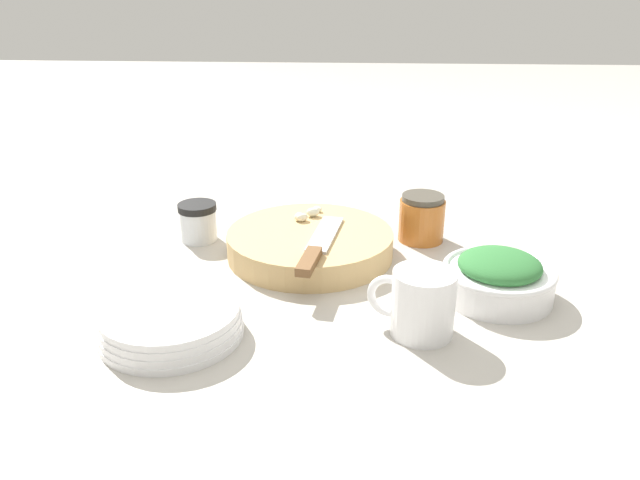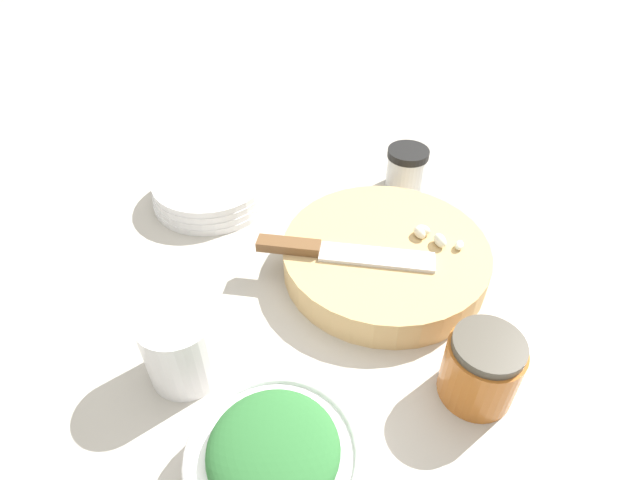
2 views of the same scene
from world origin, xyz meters
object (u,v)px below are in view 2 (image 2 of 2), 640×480
herb_bowl (272,459)px  plate_stack (210,189)px  spice_jar (405,168)px  cutting_board (383,257)px  chef_knife (331,251)px  honey_jar (479,368)px  garlic_cloves (430,236)px  coffee_mug (181,343)px

herb_bowl → plate_stack: bearing=16.4°
spice_jar → herb_bowl: bearing=159.1°
herb_bowl → spice_jar: 0.51m
herb_bowl → cutting_board: bearing=-24.7°
cutting_board → herb_bowl: bearing=155.3°
chef_knife → spice_jar: bearing=159.1°
herb_bowl → honey_jar: (0.09, -0.21, 0.01)m
spice_jar → plate_stack: spice_jar is taller
garlic_cloves → cutting_board: bearing=98.7°
chef_knife → plate_stack: chef_knife is taller
garlic_cloves → coffee_mug: bearing=119.8°
honey_jar → herb_bowl: bearing=113.6°
chef_knife → garlic_cloves: (0.03, -0.13, 0.00)m
herb_bowl → chef_knife: bearing=-12.7°
chef_knife → garlic_cloves: garlic_cloves is taller
herb_bowl → spice_jar: herb_bowl is taller
spice_jar → coffee_mug: 0.46m
cutting_board → chef_knife: 0.08m
cutting_board → coffee_mug: 0.28m
garlic_cloves → plate_stack: 0.35m
herb_bowl → plate_stack: size_ratio=0.86×
chef_knife → spice_jar: size_ratio=3.41×
coffee_mug → honey_jar: bearing=-95.4°
coffee_mug → cutting_board: bearing=-55.7°
chef_knife → garlic_cloves: 0.13m
cutting_board → herb_bowl: herb_bowl is taller
garlic_cloves → spice_jar: spice_jar is taller
spice_jar → chef_knife: bearing=150.2°
garlic_cloves → spice_jar: bearing=2.1°
chef_knife → herb_bowl: bearing=-3.8°
cutting_board → garlic_cloves: 0.07m
cutting_board → plate_stack: 0.30m
herb_bowl → coffee_mug: bearing=41.0°
cutting_board → chef_knife: (-0.02, 0.07, 0.03)m
garlic_cloves → plate_stack: (0.15, 0.32, -0.03)m
spice_jar → coffee_mug: size_ratio=0.59×
garlic_cloves → spice_jar: (0.19, 0.01, -0.02)m
cutting_board → honey_jar: bearing=-157.5°
chef_knife → coffee_mug: bearing=-40.1°
cutting_board → honey_jar: size_ratio=3.31×
honey_jar → chef_knife: bearing=40.6°
plate_stack → honey_jar: honey_jar is taller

